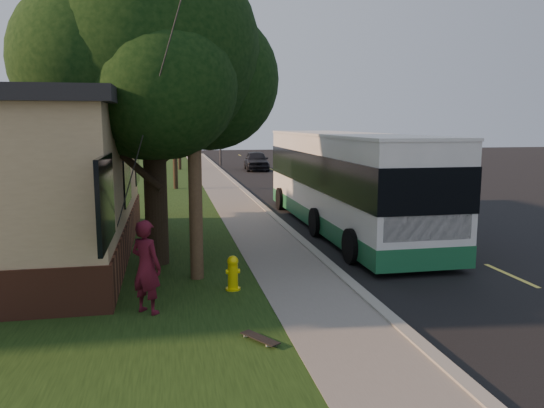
{
  "coord_description": "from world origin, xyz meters",
  "views": [
    {
      "loc": [
        -3.88,
        -10.81,
        3.58
      ],
      "look_at": [
        -1.27,
        2.48,
        1.5
      ],
      "focal_mm": 35.0,
      "sensor_mm": 36.0,
      "label": 1
    }
  ],
  "objects": [
    {
      "name": "bare_tree_far",
      "position": [
        -3.0,
        30.0,
        2.0
      ],
      "size": [
        1.38,
        1.21,
        4.03
      ],
      "color": "black",
      "rests_on": "grass_verge"
    },
    {
      "name": "grass_verge",
      "position": [
        -4.5,
        10.0,
        0.04
      ],
      "size": [
        5.0,
        80.0,
        0.07
      ],
      "primitive_type": "cube",
      "color": "black",
      "rests_on": "ground"
    },
    {
      "name": "utility_pole",
      "position": [
        -3.31,
        0.99,
        4.63
      ],
      "size": [
        2.86,
        3.21,
        9.07
      ],
      "color": "#473321",
      "rests_on": "ground"
    },
    {
      "name": "distant_car",
      "position": [
        2.74,
        29.09,
        0.73
      ],
      "size": [
        2.07,
        4.43,
        1.47
      ],
      "primitive_type": "imported",
      "rotation": [
        0.0,
        0.0,
        -0.08
      ],
      "color": "black",
      "rests_on": "ground"
    },
    {
      "name": "transit_bus",
      "position": [
        1.93,
        6.12,
        1.73
      ],
      "size": [
        2.76,
        11.97,
        3.24
      ],
      "color": "silver",
      "rests_on": "ground"
    },
    {
      "name": "ground",
      "position": [
        0.0,
        0.0,
        0.0
      ],
      "size": [
        120.0,
        120.0,
        0.0
      ],
      "primitive_type": "plane",
      "color": "black",
      "rests_on": "ground"
    },
    {
      "name": "sidewalk",
      "position": [
        -1.0,
        10.0,
        0.04
      ],
      "size": [
        2.0,
        80.0,
        0.08
      ],
      "primitive_type": "cube",
      "color": "slate",
      "rests_on": "ground"
    },
    {
      "name": "dumpster",
      "position": [
        -8.57,
        6.88,
        0.64
      ],
      "size": [
        1.52,
        1.29,
        1.2
      ],
      "color": "black",
      "rests_on": "building_lot"
    },
    {
      "name": "road",
      "position": [
        4.0,
        10.0,
        0.01
      ],
      "size": [
        8.0,
        80.0,
        0.01
      ],
      "primitive_type": "cube",
      "color": "black",
      "rests_on": "ground"
    },
    {
      "name": "curb",
      "position": [
        0.0,
        10.0,
        0.06
      ],
      "size": [
        0.25,
        80.0,
        0.12
      ],
      "primitive_type": "cube",
      "color": "gray",
      "rests_on": "ground"
    },
    {
      "name": "traffic_signal",
      "position": [
        0.5,
        34.0,
        3.16
      ],
      "size": [
        0.18,
        0.22,
        5.5
      ],
      "color": "#2D2D30",
      "rests_on": "ground"
    },
    {
      "name": "skateboarder",
      "position": [
        -4.33,
        -1.06,
        0.95
      ],
      "size": [
        0.76,
        0.73,
        1.76
      ],
      "primitive_type": "imported",
      "rotation": [
        0.0,
        0.0,
        2.45
      ],
      "color": "#4C0F1D",
      "rests_on": "grass_verge"
    },
    {
      "name": "leafy_tree",
      "position": [
        -4.17,
        2.65,
        5.17
      ],
      "size": [
        6.3,
        6.0,
        7.8
      ],
      "color": "black",
      "rests_on": "grass_verge"
    },
    {
      "name": "fire_hydrant",
      "position": [
        -2.6,
        0.0,
        0.43
      ],
      "size": [
        0.32,
        0.32,
        0.74
      ],
      "color": "yellow",
      "rests_on": "grass_verge"
    },
    {
      "name": "skateboard_main",
      "position": [
        -2.5,
        -2.78,
        0.12
      ],
      "size": [
        0.58,
        0.75,
        0.07
      ],
      "color": "black",
      "rests_on": "grass_verge"
    },
    {
      "name": "bare_tree_near",
      "position": [
        -3.5,
        18.0,
        2.15
      ],
      "size": [
        1.38,
        1.21,
        4.31
      ],
      "color": "black",
      "rests_on": "grass_verge"
    }
  ]
}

